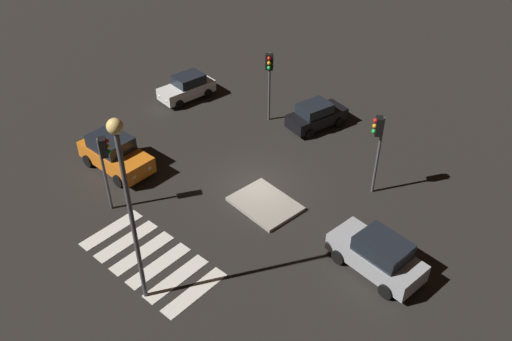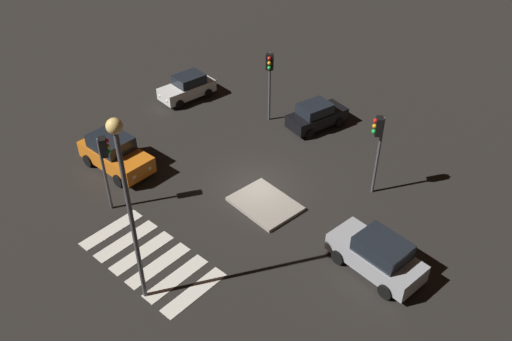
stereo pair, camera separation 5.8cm
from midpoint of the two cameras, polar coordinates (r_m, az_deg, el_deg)
ground_plane at (r=28.13m, az=0.06°, el=-1.64°), size 80.00×80.00×0.00m
traffic_island at (r=26.85m, az=1.03°, el=-3.57°), size 3.53×2.81×0.18m
car_orange at (r=29.87m, az=-14.72°, el=1.79°), size 4.47×2.13×1.93m
car_silver at (r=23.68m, az=12.82°, el=-8.76°), size 4.39×2.39×1.84m
car_white at (r=35.99m, az=-7.26°, el=8.78°), size 2.13×3.87×1.62m
car_black at (r=32.73m, az=6.50°, el=5.84°), size 2.44×3.97×1.63m
traffic_light_south at (r=25.84m, az=-15.76°, el=1.48°), size 0.54×0.53×4.11m
traffic_light_west at (r=31.95m, az=1.51°, el=10.54°), size 0.54×0.53×4.47m
traffic_light_north at (r=26.46m, az=12.91°, el=3.50°), size 0.53×0.54×4.44m
street_lamp at (r=19.37m, az=-13.63°, el=-1.73°), size 0.56×0.56×8.52m
crosswalk_near at (r=24.64m, az=-11.13°, el=-9.21°), size 6.45×3.20×0.02m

